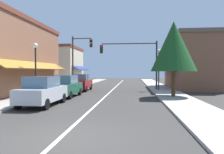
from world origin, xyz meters
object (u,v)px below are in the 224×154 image
Objects in this scene: parked_car_nearest_left at (43,91)px; tree_right_near at (174,47)px; traffic_signal_left_corner at (79,55)px; street_lamp_left_near at (36,61)px; parked_car_second_left at (66,86)px; traffic_signal_mast_arm at (135,56)px; street_lamp_right_mid at (159,63)px; parked_car_third_left at (81,82)px.

tree_right_near reaches higher than parked_car_nearest_left.
traffic_signal_left_corner is 1.48× the size of street_lamp_left_near.
traffic_signal_mast_arm is at bearing 51.00° from parked_car_second_left.
parked_car_nearest_left is at bearing -151.07° from tree_right_near.
street_lamp_right_mid is 0.73× the size of tree_right_near.
street_lamp_left_near is at bearing -143.43° from street_lamp_right_mid.
street_lamp_left_near is 0.96× the size of street_lamp_right_mid.
tree_right_near is (10.37, 1.82, 1.14)m from street_lamp_left_near.
tree_right_near is (8.57, 4.74, 3.13)m from parked_car_nearest_left.
traffic_signal_mast_arm is 6.98m from tree_right_near.
street_lamp_left_near is at bearing -104.34° from parked_car_third_left.
street_lamp_right_mid is (2.40, -0.83, -0.77)m from traffic_signal_mast_arm.
street_lamp_right_mid is at bearing 36.57° from street_lamp_left_near.
street_lamp_right_mid reaches higher than parked_car_nearest_left.
street_lamp_right_mid is (8.16, 0.30, 2.08)m from parked_car_third_left.
parked_car_nearest_left is 0.99× the size of street_lamp_left_near.
parked_car_second_left is 9.23m from traffic_signal_mast_arm.
parked_car_nearest_left is at bearing -128.26° from street_lamp_right_mid.
parked_car_third_left is 10.57m from tree_right_near.
traffic_signal_left_corner is 9.28m from street_lamp_right_mid.
traffic_signal_left_corner is 1.42× the size of street_lamp_right_mid.
street_lamp_left_near is at bearing -95.40° from traffic_signal_left_corner.
traffic_signal_mast_arm reaches higher than street_lamp_left_near.
parked_car_nearest_left is 1.00× the size of parked_car_third_left.
parked_car_nearest_left is at bearing -85.73° from traffic_signal_left_corner.
parked_car_third_left is 3.95m from traffic_signal_left_corner.
street_lamp_left_near reaches higher than parked_car_third_left.
parked_car_second_left is 9.12m from tree_right_near.
street_lamp_left_near is (-7.48, -8.17, -0.87)m from traffic_signal_mast_arm.
parked_car_third_left is at bearing 92.17° from parked_car_second_left.
tree_right_near is at bearing -65.57° from traffic_signal_mast_arm.
parked_car_third_left is 8.43m from street_lamp_right_mid.
traffic_signal_left_corner is at bearing 169.91° from traffic_signal_mast_arm.
tree_right_near is at bearing -31.71° from parked_car_third_left.
street_lamp_left_near is (-1.80, 2.92, 1.98)m from parked_car_nearest_left.
traffic_signal_left_corner is 9.45m from street_lamp_left_near.
parked_car_third_left is at bearing -69.96° from traffic_signal_left_corner.
street_lamp_right_mid is at bearing 94.99° from tree_right_near.
parked_car_nearest_left is 9.96m from parked_car_third_left.
tree_right_near is at bearing 29.90° from parked_car_nearest_left.
traffic_signal_mast_arm is 1.44× the size of street_lamp_right_mid.
street_lamp_left_near is at bearing -139.79° from parked_car_second_left.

